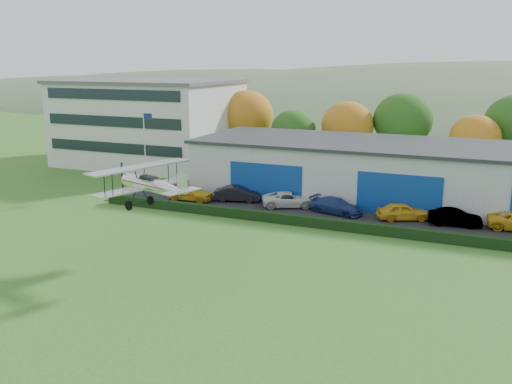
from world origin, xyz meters
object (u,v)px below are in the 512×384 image
at_px(car_0, 190,192).
at_px(car_3, 336,206).
at_px(office_block, 150,122).
at_px(car_2, 289,200).
at_px(biplane, 150,183).
at_px(car_1, 238,194).
at_px(hangar, 410,172).
at_px(car_5, 455,218).
at_px(car_4, 403,211).
at_px(flagpole, 146,143).

height_order(car_0, car_3, car_0).
xyz_separation_m(office_block, car_2, (23.64, -13.89, -4.50)).
bearing_deg(biplane, car_2, 96.74).
height_order(car_0, car_1, car_0).
bearing_deg(hangar, car_5, -57.34).
distance_m(car_0, car_3, 13.76).
height_order(office_block, biplane, office_block).
relative_size(office_block, car_5, 5.08).
bearing_deg(car_1, car_4, -106.18).
bearing_deg(office_block, car_4, -22.86).
bearing_deg(flagpole, car_3, -3.95).
xyz_separation_m(hangar, car_4, (0.57, -7.13, -1.90)).
relative_size(hangar, car_0, 9.19).
bearing_deg(car_3, hangar, -20.25).
distance_m(car_1, car_5, 19.06).
relative_size(car_0, car_1, 1.03).
distance_m(car_5, biplane, 24.18).
relative_size(hangar, office_block, 1.97).
height_order(car_3, car_5, car_5).
bearing_deg(flagpole, office_block, 121.97).
bearing_deg(car_5, car_2, 83.45).
relative_size(flagpole, car_1, 1.86).
distance_m(car_0, car_5, 23.31).
bearing_deg(car_2, car_0, 74.09).
bearing_deg(car_4, car_3, 68.25).
xyz_separation_m(car_4, biplane, (-13.32, -16.28, 4.52)).
relative_size(hangar, flagpole, 5.08).
relative_size(office_block, car_2, 4.31).
distance_m(car_1, car_2, 5.07).
xyz_separation_m(hangar, biplane, (-12.75, -23.41, 2.62)).
bearing_deg(car_0, car_2, -83.89).
xyz_separation_m(hangar, car_0, (-18.66, -8.29, -1.85)).
bearing_deg(biplane, car_0, 129.66).
distance_m(office_block, car_0, 21.44).
distance_m(hangar, car_1, 16.09).
bearing_deg(flagpole, car_5, -2.41).
xyz_separation_m(office_block, car_1, (18.57, -13.88, -4.46)).
height_order(car_1, car_3, car_1).
xyz_separation_m(car_1, car_2, (5.07, -0.01, -0.04)).
relative_size(car_2, biplane, 0.65).
xyz_separation_m(flagpole, biplane, (12.14, -17.43, 0.49)).
height_order(car_1, car_2, car_1).
relative_size(hangar, car_4, 9.74).
bearing_deg(office_block, car_3, -27.12).
xyz_separation_m(flagpole, car_0, (6.23, -2.31, -3.98)).
distance_m(hangar, car_5, 8.80).
xyz_separation_m(car_1, biplane, (1.68, -16.55, 4.52)).
relative_size(car_1, biplane, 0.58).
distance_m(hangar, car_2, 11.77).
relative_size(flagpole, car_0, 1.81).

